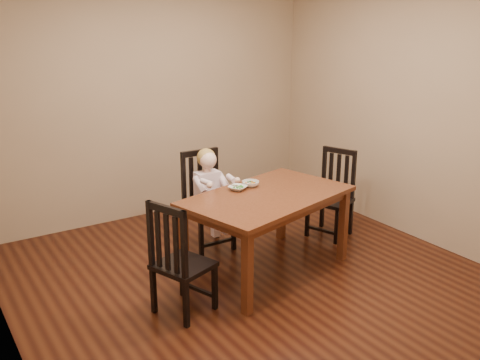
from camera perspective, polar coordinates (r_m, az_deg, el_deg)
room at (r=4.47m, az=1.14°, el=5.24°), size 4.01×4.01×2.71m
dining_table at (r=4.79m, az=2.94°, el=-2.50°), size 1.67×1.23×0.75m
chair_child at (r=5.39m, az=-3.62°, el=-2.35°), size 0.43×0.42×0.99m
chair_left at (r=4.21m, az=-6.52°, el=-8.61°), size 0.50×0.51×0.95m
chair_right at (r=5.77m, az=9.83°, el=-1.56°), size 0.50×0.51×0.93m
toddler at (r=5.30m, az=-3.39°, el=-1.05°), size 0.33×0.41×0.55m
bowl_peas at (r=4.86m, az=-0.25°, el=-0.86°), size 0.21×0.21×0.04m
bowl_veg at (r=4.97m, az=1.13°, el=-0.40°), size 0.20×0.20×0.05m
fork at (r=4.82m, az=-0.41°, el=-0.74°), size 0.12×0.07×0.05m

